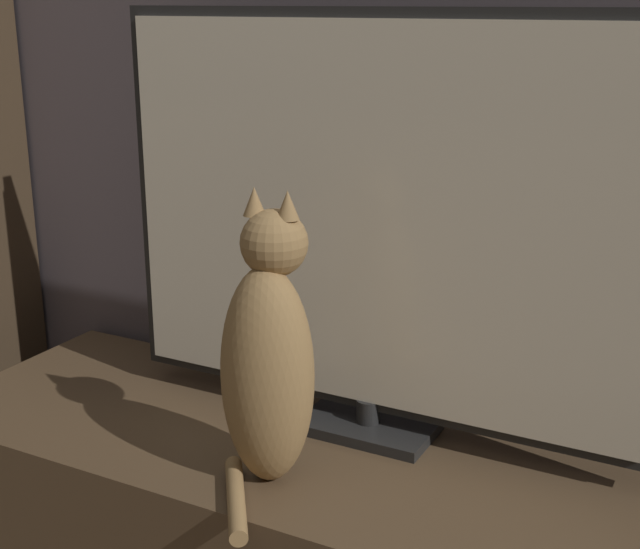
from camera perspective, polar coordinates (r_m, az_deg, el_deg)
The scene contains 3 objects.
tv_stand at distance 1.71m, azimuth -0.77°, elevation -16.90°, with size 1.46×0.51×0.41m.
tv at distance 1.52m, azimuth 3.36°, elevation 3.02°, with size 0.98×0.14×0.74m.
cat at distance 1.42m, azimuth -3.43°, elevation -5.46°, with size 0.16×0.28×0.48m.
Camera 1 is at (0.68, -0.32, 1.16)m, focal length 50.00 mm.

